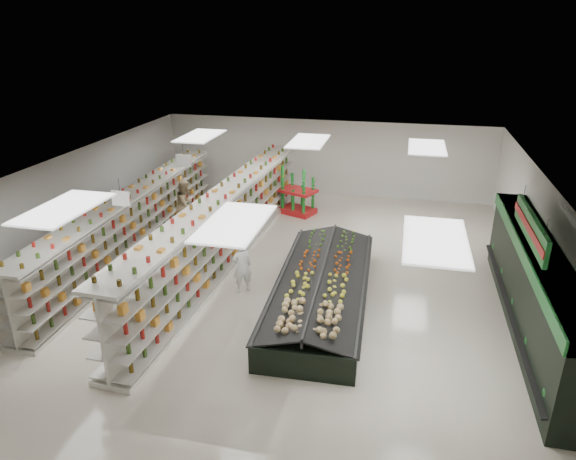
% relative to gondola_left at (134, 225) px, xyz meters
% --- Properties ---
extents(floor, '(16.00, 16.00, 0.00)m').
position_rel_gondola_left_xyz_m(floor, '(5.02, -0.55, -0.92)').
color(floor, beige).
rests_on(floor, ground).
extents(ceiling, '(14.00, 16.00, 0.02)m').
position_rel_gondola_left_xyz_m(ceiling, '(5.02, -0.55, 2.28)').
color(ceiling, white).
rests_on(ceiling, wall_back).
extents(wall_back, '(14.00, 0.02, 3.20)m').
position_rel_gondola_left_xyz_m(wall_back, '(5.02, 7.45, 0.68)').
color(wall_back, silver).
rests_on(wall_back, floor).
extents(wall_front, '(14.00, 0.02, 3.20)m').
position_rel_gondola_left_xyz_m(wall_front, '(5.02, -8.55, 0.68)').
color(wall_front, silver).
rests_on(wall_front, floor).
extents(wall_left, '(0.02, 16.00, 3.20)m').
position_rel_gondola_left_xyz_m(wall_left, '(-1.98, -0.55, 0.68)').
color(wall_left, silver).
rests_on(wall_left, floor).
extents(wall_right, '(0.02, 16.00, 3.20)m').
position_rel_gondola_left_xyz_m(wall_right, '(12.02, -0.55, 0.68)').
color(wall_right, silver).
rests_on(wall_right, floor).
extents(produce_wall_case, '(0.93, 8.00, 2.20)m').
position_rel_gondola_left_xyz_m(produce_wall_case, '(11.56, -2.05, 0.32)').
color(produce_wall_case, black).
rests_on(produce_wall_case, floor).
extents(aisle_sign_near, '(0.52, 0.06, 0.75)m').
position_rel_gondola_left_xyz_m(aisle_sign_near, '(1.22, -2.55, 1.83)').
color(aisle_sign_near, white).
rests_on(aisle_sign_near, ceiling).
extents(aisle_sign_far, '(0.52, 0.06, 0.75)m').
position_rel_gondola_left_xyz_m(aisle_sign_far, '(1.22, 1.45, 1.83)').
color(aisle_sign_far, white).
rests_on(aisle_sign_far, ceiling).
extents(hortifruti_banner, '(0.12, 3.20, 0.95)m').
position_rel_gondola_left_xyz_m(hortifruti_banner, '(11.27, -2.05, 1.73)').
color(hortifruti_banner, '#1F742E').
rests_on(hortifruti_banner, ceiling).
extents(gondola_left, '(1.17, 11.63, 2.01)m').
position_rel_gondola_left_xyz_m(gondola_left, '(0.00, 0.00, 0.00)').
color(gondola_left, white).
rests_on(gondola_left, floor).
extents(gondola_center, '(1.50, 13.00, 2.25)m').
position_rel_gondola_left_xyz_m(gondola_center, '(3.10, 0.02, 0.11)').
color(gondola_center, white).
rests_on(gondola_center, floor).
extents(produce_island, '(2.64, 6.70, 0.99)m').
position_rel_gondola_left_xyz_m(produce_island, '(6.47, -1.93, -0.47)').
color(produce_island, black).
rests_on(produce_island, floor).
extents(soda_endcap, '(1.61, 1.37, 1.74)m').
position_rel_gondola_left_xyz_m(soda_endcap, '(4.40, 4.70, -0.08)').
color(soda_endcap, red).
rests_on(soda_endcap, floor).
extents(shopper_main, '(0.67, 0.63, 1.54)m').
position_rel_gondola_left_xyz_m(shopper_main, '(4.22, -1.82, -0.16)').
color(shopper_main, white).
rests_on(shopper_main, floor).
extents(shopper_background, '(0.58, 0.91, 1.84)m').
position_rel_gondola_left_xyz_m(shopper_background, '(0.82, 2.20, -0.00)').
color(shopper_background, '#94835B').
rests_on(shopper_background, floor).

